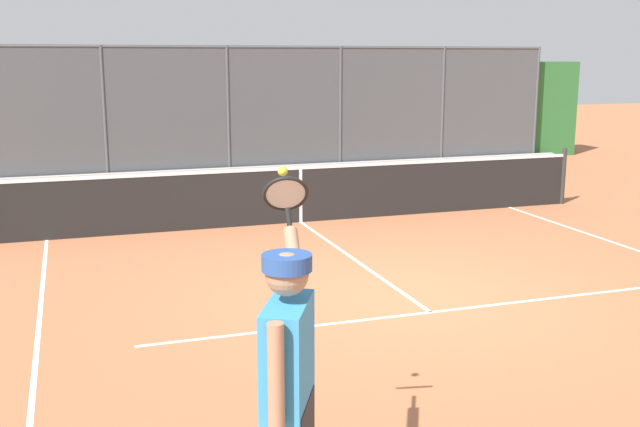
{
  "coord_description": "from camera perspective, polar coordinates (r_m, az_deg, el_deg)",
  "views": [
    {
      "loc": [
        3.66,
        7.77,
        2.76
      ],
      "look_at": [
        1.06,
        -0.04,
        1.05
      ],
      "focal_mm": 42.36,
      "sensor_mm": 36.0,
      "label": 1
    }
  ],
  "objects": [
    {
      "name": "ground_plane",
      "position": [
        9.03,
        6.48,
        -6.15
      ],
      "size": [
        60.0,
        60.0,
        0.0
      ],
      "primitive_type": "plane",
      "color": "#A8603D"
    },
    {
      "name": "court_line_markings",
      "position": [
        8.19,
        9.43,
        -8.12
      ],
      "size": [
        8.23,
        8.93,
        0.01
      ],
      "color": "white",
      "rests_on": "ground"
    },
    {
      "name": "fence_backdrop",
      "position": [
        18.96,
        -7.32,
        7.26
      ],
      "size": [
        20.15,
        1.37,
        3.03
      ],
      "color": "#474C51",
      "rests_on": "ground"
    },
    {
      "name": "tennis_net",
      "position": [
        12.77,
        -1.48,
        1.51
      ],
      "size": [
        10.57,
        0.09,
        1.07
      ],
      "color": "#2D2D2D",
      "rests_on": "ground"
    },
    {
      "name": "tennis_player",
      "position": [
        4.13,
        -2.45,
        -12.64
      ],
      "size": [
        0.61,
        1.41,
        2.07
      ],
      "rotation": [
        0.0,
        0.0,
        -2.04
      ],
      "color": "black",
      "rests_on": "ground"
    }
  ]
}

